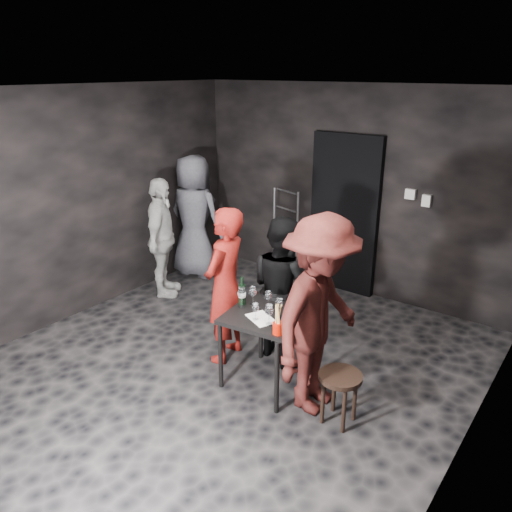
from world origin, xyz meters
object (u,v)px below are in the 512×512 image
Objects in this scene: woman_black at (282,287)px; bystander_grey at (194,207)px; stool at (340,384)px; tasting_table at (268,323)px; hand_truck at (283,263)px; wine_bottle at (242,294)px; bystander_cream at (162,235)px; man_maroon at (320,298)px; breadstick_cup at (278,320)px; server_red at (225,280)px.

bystander_grey is at bearing -6.22° from woman_black.
woman_black is 2.49m from bystander_grey.
stool is 3.71m from bystander_grey.
woman_black is (-0.19, 0.51, 0.12)m from tasting_table.
hand_truck is 0.63× the size of bystander_grey.
woman_black is 5.53× the size of wine_bottle.
bystander_cream is (-2.10, 0.31, 0.06)m from woman_black.
bystander_grey is (-2.23, 1.08, 0.25)m from woman_black.
wine_bottle is at bearing -49.77° from hand_truck.
wine_bottle reaches higher than stool.
tasting_table is 0.45× the size of bystander_cream.
woman_black is at bearing 110.52° from tasting_table.
wine_bottle is at bearing 135.34° from bystander_grey.
tasting_table reaches higher than stool.
man_maroon is at bearing -140.34° from bystander_cream.
woman_black is 0.95m from man_maroon.
wine_bottle is (2.12, -1.59, -0.17)m from bystander_grey.
woman_black is 0.93× the size of bystander_cream.
breadstick_cup is at bearing -23.67° from wine_bottle.
breadstick_cup reaches higher than tasting_table.
breadstick_cup is (0.28, -0.26, 0.23)m from tasting_table.
tasting_table is 2.93m from bystander_grey.
hand_truck is at bearing -68.95° from bystander_cream.
woman_black is at bearing -132.33° from bystander_cream.
bystander_grey is at bearing -23.67° from bystander_cream.
stool is at bearing -31.58° from hand_truck.
breadstick_cup is at bearing 141.15° from woman_black.
hand_truck is at bearing 39.13° from man_maroon.
bystander_cream is 5.94× the size of wine_bottle.
bystander_grey is 7.10× the size of breadstick_cup.
man_maroon reaches higher than bystander_grey.
breadstick_cup is (0.90, -0.38, 0.00)m from server_red.
stool is at bearing -108.63° from man_maroon.
man_maroon is 1.04× the size of bystander_grey.
tasting_table is 0.68m from man_maroon.
woman_black is 2.12m from bystander_cream.
server_red is (-1.44, 0.23, 0.50)m from stool.
man_maroon is at bearing 43.78° from breadstick_cup.
bystander_cream is (-1.67, 0.70, -0.05)m from server_red.
tasting_table is 0.36× the size of bystander_grey.
bystander_cream is (-2.29, 0.82, 0.18)m from tasting_table.
bystander_cream reaches higher than tasting_table.
bystander_cream is at bearing 92.47° from bystander_grey.
bystander_grey reaches higher than woman_black.
stool is 0.74m from man_maroon.
hand_truck is at bearing 122.82° from breadstick_cup.
hand_truck is at bearing 114.38° from wine_bottle.
server_red is (-0.62, 0.13, 0.23)m from tasting_table.
tasting_table is 1.60× the size of stool.
stool is (0.81, -0.10, -0.27)m from tasting_table.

